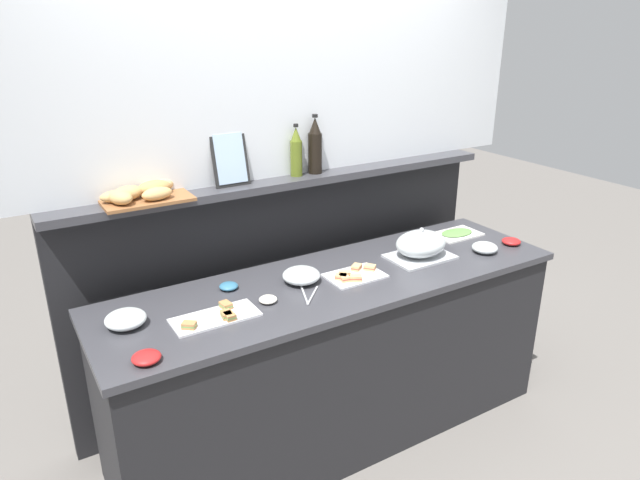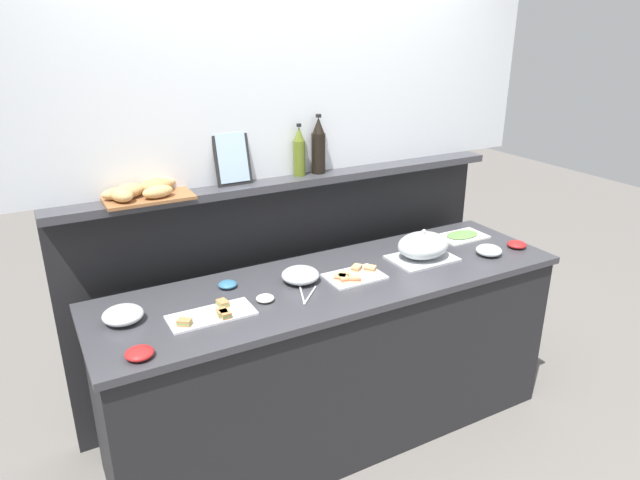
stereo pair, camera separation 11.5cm
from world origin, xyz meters
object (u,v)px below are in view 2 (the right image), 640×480
object	(u,v)px
glass_bowl_small	(300,276)
condiment_bowl_red	(517,244)
wine_bottle_dark	(318,147)
serving_cloche	(423,247)
framed_picture	(232,158)
condiment_bowl_cream	(228,284)
sandwich_platter_rear	(353,275)
sandwich_platter_front	(212,315)
olive_oil_bottle	(299,153)
condiment_bowl_teal	(139,353)
glass_bowl_medium	(123,315)
cold_cuts_platter	(462,236)
serving_tongs	(306,295)
condiment_bowl_dark	(265,298)
glass_bowl_large	(489,251)
bread_basket	(145,191)

from	to	relation	value
glass_bowl_small	condiment_bowl_red	distance (m)	1.27
condiment_bowl_red	wine_bottle_dark	bearing A→B (deg)	147.38
serving_cloche	framed_picture	world-z (taller)	framed_picture
glass_bowl_small	condiment_bowl_cream	bearing A→B (deg)	161.29
condiment_bowl_red	sandwich_platter_rear	bearing A→B (deg)	174.34
sandwich_platter_front	olive_oil_bottle	size ratio (longest dim) A/B	1.34
condiment_bowl_teal	framed_picture	bearing A→B (deg)	47.25
condiment_bowl_red	olive_oil_bottle	size ratio (longest dim) A/B	0.38
glass_bowl_medium	condiment_bowl_red	size ratio (longest dim) A/B	1.61
cold_cuts_platter	condiment_bowl_cream	world-z (taller)	condiment_bowl_cream
cold_cuts_platter	condiment_bowl_red	size ratio (longest dim) A/B	2.62
cold_cuts_platter	glass_bowl_medium	bearing A→B (deg)	-177.65
sandwich_platter_rear	serving_cloche	size ratio (longest dim) A/B	0.83
condiment_bowl_teal	condiment_bowl_cream	size ratio (longest dim) A/B	1.23
sandwich_platter_front	condiment_bowl_red	world-z (taller)	same
serving_cloche	framed_picture	size ratio (longest dim) A/B	1.25
condiment_bowl_red	serving_tongs	world-z (taller)	condiment_bowl_red
olive_oil_bottle	condiment_bowl_teal	bearing A→B (deg)	-145.51
cold_cuts_platter	glass_bowl_small	distance (m)	1.11
cold_cuts_platter	serving_tongs	world-z (taller)	cold_cuts_platter
framed_picture	condiment_bowl_dark	bearing A→B (deg)	-97.89
sandwich_platter_rear	glass_bowl_small	distance (m)	0.26
condiment_bowl_dark	serving_tongs	xyz separation A→B (m)	(0.18, -0.05, -0.01)
glass_bowl_large	bread_basket	size ratio (longest dim) A/B	0.35
condiment_bowl_teal	wine_bottle_dark	xyz separation A→B (m)	(1.16, 0.71, 0.53)
condiment_bowl_red	condiment_bowl_cream	bearing A→B (deg)	169.49
wine_bottle_dark	glass_bowl_large	bearing A→B (deg)	-40.06
sandwich_platter_front	olive_oil_bottle	xyz separation A→B (m)	(0.70, 0.54, 0.52)
sandwich_platter_rear	framed_picture	world-z (taller)	framed_picture
condiment_bowl_dark	glass_bowl_medium	bearing A→B (deg)	169.34
condiment_bowl_red	wine_bottle_dark	distance (m)	1.23
bread_basket	framed_picture	distance (m)	0.46
cold_cuts_platter	olive_oil_bottle	world-z (taller)	olive_oil_bottle
condiment_bowl_red	framed_picture	xyz separation A→B (m)	(-1.42, 0.61, 0.52)
condiment_bowl_red	cold_cuts_platter	bearing A→B (deg)	119.98
sandwich_platter_rear	glass_bowl_large	distance (m)	0.80
condiment_bowl_dark	serving_tongs	world-z (taller)	condiment_bowl_dark
sandwich_platter_front	glass_bowl_medium	size ratio (longest dim) A/B	2.17
glass_bowl_medium	glass_bowl_small	bearing A→B (deg)	-0.54
glass_bowl_large	serving_cloche	bearing A→B (deg)	160.40
condiment_bowl_red	bread_basket	xyz separation A→B (m)	(-1.87, 0.57, 0.43)
framed_picture	sandwich_platter_front	bearing A→B (deg)	-120.78
cold_cuts_platter	condiment_bowl_cream	size ratio (longest dim) A/B	3.11
cold_cuts_platter	serving_cloche	world-z (taller)	serving_cloche
condiment_bowl_teal	wine_bottle_dark	size ratio (longest dim) A/B	0.35
condiment_bowl_teal	framed_picture	world-z (taller)	framed_picture
olive_oil_bottle	serving_tongs	bearing A→B (deg)	-114.56
sandwich_platter_rear	bread_basket	distance (m)	1.07
serving_cloche	sandwich_platter_front	bearing A→B (deg)	-176.92
condiment_bowl_red	olive_oil_bottle	bearing A→B (deg)	150.24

